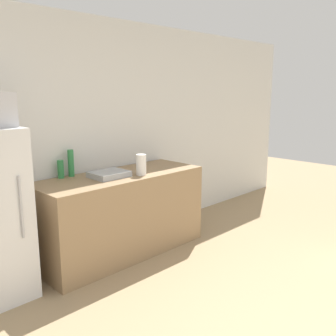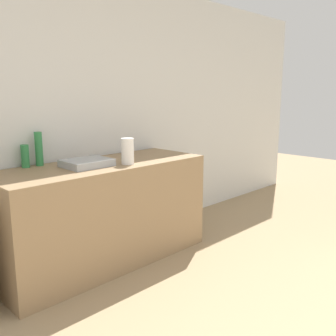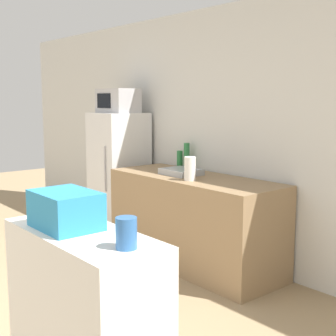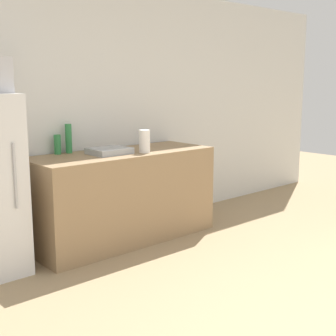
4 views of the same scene
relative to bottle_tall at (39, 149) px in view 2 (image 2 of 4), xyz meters
name	(u,v)px [view 2 (image 2 of 4)]	position (x,y,z in m)	size (l,w,h in m)	color
wall_back	(54,117)	(0.22, 0.12, 0.25)	(8.00, 0.06, 2.60)	silver
counter	(104,213)	(0.43, -0.29, -0.60)	(1.92, 0.71, 0.90)	#937551
sink_basin	(87,163)	(0.26, -0.31, -0.11)	(0.37, 0.31, 0.06)	#9EA3A8
bottle_tall	(39,149)	(0.00, 0.00, 0.00)	(0.06, 0.06, 0.29)	#2D7F42
bottle_short	(25,156)	(-0.12, 0.01, -0.05)	(0.07, 0.07, 0.19)	#2D7F42
paper_towel_roll	(128,151)	(0.57, -0.47, -0.03)	(0.11, 0.11, 0.23)	white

